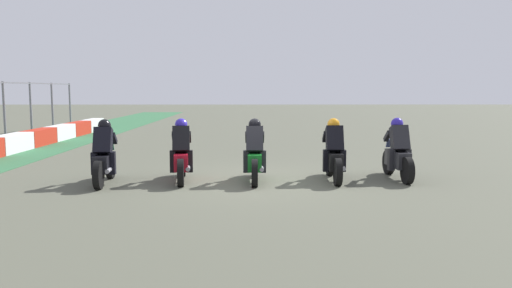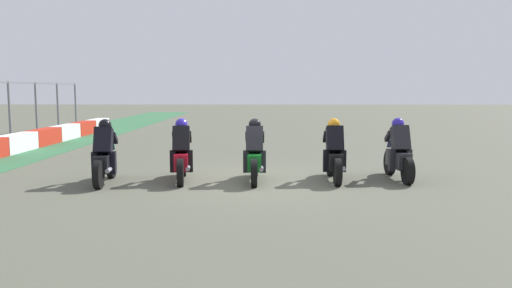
# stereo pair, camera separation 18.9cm
# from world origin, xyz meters

# --- Properties ---
(ground_plane) EXTENTS (120.00, 120.00, 0.00)m
(ground_plane) POSITION_xyz_m (0.00, 0.00, 0.00)
(ground_plane) COLOR #545546
(rider_lane_a) EXTENTS (2.04, 0.55, 1.51)m
(rider_lane_a) POSITION_xyz_m (0.26, -3.49, 0.62)
(rider_lane_a) COLOR black
(rider_lane_a) RESTS_ON ground_plane
(rider_lane_b) EXTENTS (2.04, 0.54, 1.51)m
(rider_lane_b) POSITION_xyz_m (0.08, -1.89, 0.62)
(rider_lane_b) COLOR black
(rider_lane_b) RESTS_ON ground_plane
(rider_lane_c) EXTENTS (2.04, 0.54, 1.51)m
(rider_lane_c) POSITION_xyz_m (-0.05, 0.03, 0.62)
(rider_lane_c) COLOR black
(rider_lane_c) RESTS_ON ground_plane
(rider_lane_d) EXTENTS (2.04, 0.57, 1.51)m
(rider_lane_d) POSITION_xyz_m (-0.01, 1.79, 0.62)
(rider_lane_d) COLOR black
(rider_lane_d) RESTS_ON ground_plane
(rider_lane_e) EXTENTS (2.04, 0.56, 1.51)m
(rider_lane_e) POSITION_xyz_m (-0.31, 3.55, 0.62)
(rider_lane_e) COLOR black
(rider_lane_e) RESTS_ON ground_plane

